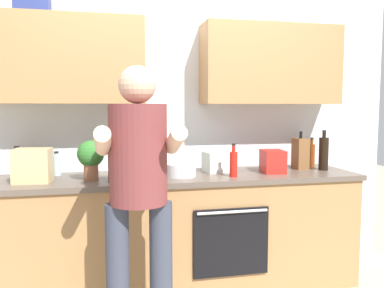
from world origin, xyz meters
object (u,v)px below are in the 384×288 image
at_px(bottle_hotsauce, 234,163).
at_px(grocery_bag_bread, 33,166).
at_px(bottle_soy, 324,153).
at_px(cup_ceramic, 276,163).
at_px(potted_herb, 91,156).
at_px(cup_tea, 118,170).
at_px(bottle_water, 57,165).
at_px(cup_stoneware, 132,167).
at_px(grocery_bag_produce, 219,162).
at_px(bottle_soda, 164,160).
at_px(bottle_wine, 113,166).
at_px(mixing_bowl, 181,170).
at_px(bottle_vinegar, 312,155).
at_px(knife_block, 300,153).
at_px(grocery_bag_crisps, 273,161).
at_px(bottle_syrup, 17,164).
at_px(person_standing, 139,182).

relative_size(bottle_hotsauce, grocery_bag_bread, 1.02).
height_order(bottle_soy, cup_ceramic, bottle_soy).
height_order(bottle_soy, potted_herb, bottle_soy).
bearing_deg(cup_tea, bottle_water, 157.52).
bearing_deg(bottle_soy, cup_tea, 179.78).
bearing_deg(cup_ceramic, cup_stoneware, 179.06).
bearing_deg(grocery_bag_produce, potted_herb, -170.64).
bearing_deg(bottle_soda, bottle_soy, -7.40).
height_order(bottle_water, grocery_bag_bread, grocery_bag_bread).
xyz_separation_m(bottle_wine, cup_tea, (0.04, 0.20, -0.06)).
height_order(bottle_soy, mixing_bowl, bottle_soy).
distance_m(cup_ceramic, grocery_bag_bread, 1.96).
height_order(bottle_vinegar, knife_block, knife_block).
bearing_deg(bottle_soda, grocery_bag_crisps, -12.86).
bearing_deg(bottle_soda, potted_herb, -156.68).
distance_m(cup_ceramic, cup_tea, 1.37).
distance_m(bottle_syrup, mixing_bowl, 1.24).
relative_size(bottle_syrup, mixing_bowl, 1.02).
relative_size(bottle_syrup, potted_herb, 0.81).
bearing_deg(bottle_soy, grocery_bag_crisps, -177.07).
bearing_deg(mixing_bowl, cup_ceramic, 15.08).
xyz_separation_m(cup_ceramic, mixing_bowl, (-0.88, -0.24, 0.00)).
height_order(cup_tea, grocery_bag_bread, grocery_bag_bread).
bearing_deg(bottle_hotsauce, grocery_bag_crisps, 18.33).
bearing_deg(bottle_vinegar, knife_block, -150.30).
xyz_separation_m(cup_tea, mixing_bowl, (0.47, -0.05, -0.01)).
relative_size(bottle_wine, grocery_bag_crisps, 1.25).
relative_size(bottle_soda, bottle_water, 1.29).
bearing_deg(grocery_bag_crisps, bottle_vinegar, 25.30).
bearing_deg(mixing_bowl, grocery_bag_crisps, 1.59).
bearing_deg(bottle_vinegar, grocery_bag_produce, -173.48).
bearing_deg(bottle_soda, bottle_vinegar, 1.03).
bearing_deg(bottle_syrup, person_standing, -45.69).
distance_m(bottle_syrup, grocery_bag_bread, 0.31).
height_order(bottle_syrup, potted_herb, potted_herb).
bearing_deg(person_standing, bottle_water, 123.45).
distance_m(bottle_soy, grocery_bag_bread, 2.28).
relative_size(bottle_soda, grocery_bag_crisps, 1.09).
height_order(cup_tea, grocery_bag_produce, grocery_bag_produce).
bearing_deg(mixing_bowl, grocery_bag_produce, 22.20).
relative_size(bottle_syrup, bottle_soy, 0.70).
xyz_separation_m(cup_stoneware, mixing_bowl, (0.35, -0.26, 0.00)).
bearing_deg(cup_stoneware, person_standing, -91.01).
xyz_separation_m(bottle_syrup, grocery_bag_bread, (0.16, -0.27, 0.03)).
bearing_deg(bottle_wine, potted_herb, 142.14).
distance_m(bottle_syrup, grocery_bag_produce, 1.56).
distance_m(person_standing, bottle_syrup, 1.21).
xyz_separation_m(person_standing, bottle_wine, (-0.14, 0.46, 0.04)).
bearing_deg(bottle_soy, potted_herb, -177.86).
distance_m(bottle_wine, mixing_bowl, 0.53).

